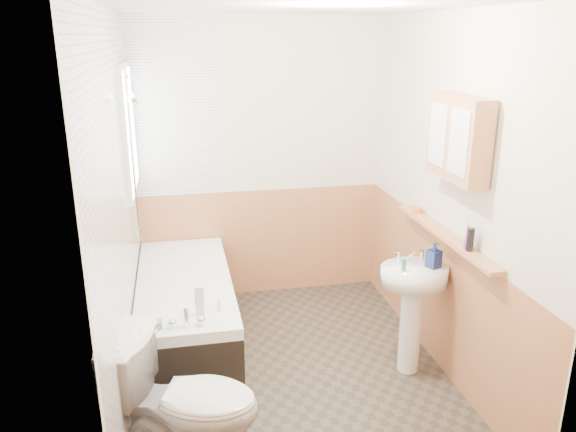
# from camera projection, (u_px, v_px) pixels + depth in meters

# --- Properties ---
(floor) EXTENTS (2.80, 2.80, 0.00)m
(floor) POSITION_uv_depth(u_px,v_px,m) (292.00, 372.00, 4.08)
(floor) COLOR #312A22
(floor) RESTS_ON ground
(ceiling) EXTENTS (2.80, 2.80, 0.00)m
(ceiling) POSITION_uv_depth(u_px,v_px,m) (293.00, 6.00, 3.31)
(ceiling) COLOR white
(ceiling) RESTS_ON ground
(wall_back) EXTENTS (2.20, 0.02, 2.50)m
(wall_back) POSITION_uv_depth(u_px,v_px,m) (260.00, 163.00, 5.01)
(wall_back) COLOR beige
(wall_back) RESTS_ON ground
(wall_front) EXTENTS (2.20, 0.02, 2.50)m
(wall_front) POSITION_uv_depth(u_px,v_px,m) (361.00, 305.00, 2.38)
(wall_front) COLOR beige
(wall_front) RESTS_ON ground
(wall_left) EXTENTS (0.02, 2.80, 2.50)m
(wall_left) POSITION_uv_depth(u_px,v_px,m) (118.00, 219.00, 3.48)
(wall_left) COLOR beige
(wall_left) RESTS_ON ground
(wall_right) EXTENTS (0.02, 2.80, 2.50)m
(wall_right) POSITION_uv_depth(u_px,v_px,m) (448.00, 199.00, 3.90)
(wall_right) COLOR beige
(wall_right) RESTS_ON ground
(wainscot_right) EXTENTS (0.01, 2.80, 1.00)m
(wainscot_right) POSITION_uv_depth(u_px,v_px,m) (437.00, 297.00, 4.13)
(wainscot_right) COLOR #C17E4F
(wainscot_right) RESTS_ON wall_right
(wainscot_back) EXTENTS (2.20, 0.01, 1.00)m
(wainscot_back) POSITION_uv_depth(u_px,v_px,m) (262.00, 242.00, 5.22)
(wainscot_back) COLOR #C17E4F
(wainscot_back) RESTS_ON wall_back
(tile_cladding_left) EXTENTS (0.01, 2.80, 2.50)m
(tile_cladding_left) POSITION_uv_depth(u_px,v_px,m) (122.00, 219.00, 3.49)
(tile_cladding_left) COLOR white
(tile_cladding_left) RESTS_ON wall_left
(tile_return_back) EXTENTS (0.75, 0.01, 1.50)m
(tile_return_back) POSITION_uv_depth(u_px,v_px,m) (174.00, 109.00, 4.69)
(tile_return_back) COLOR white
(tile_return_back) RESTS_ON wall_back
(window) EXTENTS (0.03, 0.79, 0.99)m
(window) POSITION_uv_depth(u_px,v_px,m) (130.00, 130.00, 4.25)
(window) COLOR white
(window) RESTS_ON wall_left
(bathtub) EXTENTS (0.70, 1.70, 0.72)m
(bathtub) POSITION_uv_depth(u_px,v_px,m) (186.00, 311.00, 4.34)
(bathtub) COLOR black
(bathtub) RESTS_ON floor
(shower_riser) EXTENTS (0.11, 0.08, 1.25)m
(shower_riser) POSITION_uv_depth(u_px,v_px,m) (132.00, 143.00, 4.07)
(shower_riser) COLOR silver
(shower_riser) RESTS_ON wall_left
(toilet) EXTENTS (0.93, 0.71, 0.81)m
(toilet) POSITION_uv_depth(u_px,v_px,m) (186.00, 403.00, 3.10)
(toilet) COLOR white
(toilet) RESTS_ON floor
(sink) EXTENTS (0.47, 0.38, 0.92)m
(sink) POSITION_uv_depth(u_px,v_px,m) (412.00, 297.00, 3.95)
(sink) COLOR white
(sink) RESTS_ON floor
(pine_shelf) EXTENTS (0.10, 1.35, 0.03)m
(pine_shelf) POSITION_uv_depth(u_px,v_px,m) (445.00, 235.00, 3.84)
(pine_shelf) COLOR #C17E4F
(pine_shelf) RESTS_ON wall_right
(medicine_cabinet) EXTENTS (0.15, 0.58, 0.53)m
(medicine_cabinet) POSITION_uv_depth(u_px,v_px,m) (458.00, 138.00, 3.52)
(medicine_cabinet) COLOR #C17E4F
(medicine_cabinet) RESTS_ON wall_right
(foam_can) EXTENTS (0.06, 0.06, 0.15)m
(foam_can) POSITION_uv_depth(u_px,v_px,m) (470.00, 240.00, 3.50)
(foam_can) COLOR black
(foam_can) RESTS_ON pine_shelf
(green_bottle) EXTENTS (0.04, 0.04, 0.19)m
(green_bottle) POSITION_uv_depth(u_px,v_px,m) (468.00, 234.00, 3.53)
(green_bottle) COLOR purple
(green_bottle) RESTS_ON pine_shelf
(black_jar) EXTENTS (0.09, 0.09, 0.05)m
(black_jar) POSITION_uv_depth(u_px,v_px,m) (417.00, 210.00, 4.26)
(black_jar) COLOR orange
(black_jar) RESTS_ON pine_shelf
(soap_bottle) EXTENTS (0.14, 0.20, 0.08)m
(soap_bottle) POSITION_uv_depth(u_px,v_px,m) (433.00, 262.00, 3.86)
(soap_bottle) COLOR navy
(soap_bottle) RESTS_ON sink
(clear_bottle) EXTENTS (0.03, 0.03, 0.09)m
(clear_bottle) POSITION_uv_depth(u_px,v_px,m) (404.00, 265.00, 3.80)
(clear_bottle) COLOR #388447
(clear_bottle) RESTS_ON sink
(blue_gel) EXTENTS (0.06, 0.05, 0.21)m
(blue_gel) POSITION_uv_depth(u_px,v_px,m) (200.00, 301.00, 3.67)
(blue_gel) COLOR silver
(blue_gel) RESTS_ON bathtub
(cream_jar) EXTENTS (0.11, 0.11, 0.05)m
(cream_jar) POSITION_uv_depth(u_px,v_px,m) (155.00, 324.00, 3.53)
(cream_jar) COLOR #388447
(cream_jar) RESTS_ON bathtub
(orange_bottle) EXTENTS (0.03, 0.03, 0.07)m
(orange_bottle) POSITION_uv_depth(u_px,v_px,m) (219.00, 305.00, 3.76)
(orange_bottle) COLOR silver
(orange_bottle) RESTS_ON bathtub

